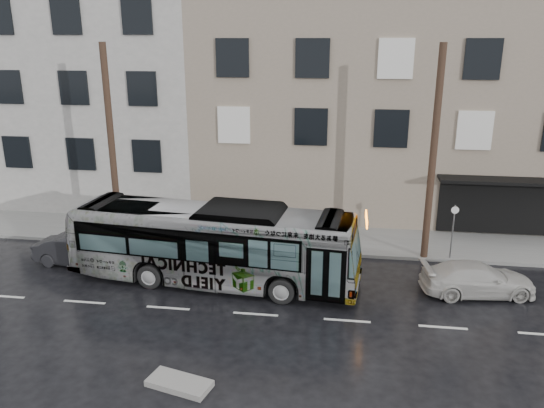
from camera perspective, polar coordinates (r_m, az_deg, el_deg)
The scene contains 11 objects.
ground at distance 21.26m, azimuth -0.63°, elevation -8.51°, with size 120.00×120.00×0.00m, color black.
sidewalk at distance 25.69m, azimuth 1.01°, elevation -3.62°, with size 90.00×3.60×0.15m, color gray.
building_taupe at distance 31.89m, azimuth 11.94°, elevation 10.22°, with size 20.00×12.00×11.00m, color gray.
building_grey at distance 39.16m, azimuth -25.02°, elevation 13.96°, with size 26.00×15.00×16.00m, color #B8B4AE.
utility_pole_front at distance 22.96m, azimuth 16.94°, elevation 4.99°, with size 0.30×0.30×9.00m, color #3D2A1E.
utility_pole_rear at distance 24.95m, azimuth -16.86°, elevation 5.94°, with size 0.30×0.30×9.00m, color #3D2A1E.
sign_post at distance 24.04m, azimuth 18.84°, elevation -2.85°, with size 0.06×0.06×2.40m, color slate.
bus at distance 20.92m, azimuth -6.33°, elevation -4.29°, with size 2.68×11.45×3.19m, color #B2B2B2.
white_sedan at distance 21.63m, azimuth 21.24°, elevation -7.52°, with size 1.72×4.22×1.23m, color #B7B4AE.
dark_sedan at distance 24.07m, azimuth -19.92°, elevation -4.74°, with size 1.37×3.93×1.29m, color black.
slush_pile at distance 15.82m, azimuth -9.94°, elevation -18.47°, with size 1.80×0.80×0.18m, color gray.
Camera 1 is at (2.90, -18.90, 9.30)m, focal length 35.00 mm.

